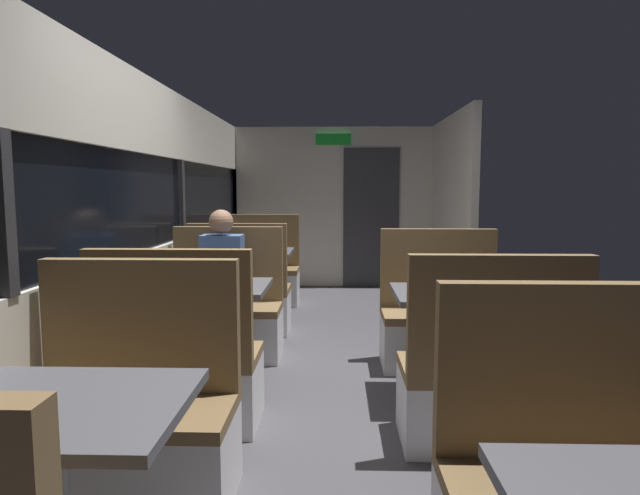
{
  "coord_description": "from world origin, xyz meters",
  "views": [
    {
      "loc": [
        0.05,
        -3.8,
        1.44
      ],
      "look_at": [
        -0.12,
        1.83,
        0.82
      ],
      "focal_mm": 30.83,
      "sensor_mm": 36.0,
      "label": 1
    }
  ],
  "objects_px": {
    "dining_table_mid_window": "(205,299)",
    "bench_rear_aisle_facing_entry": "(440,325)",
    "bench_mid_window_facing_end": "(179,373)",
    "dining_table_rear_aisle": "(461,306)",
    "bench_rear_aisle_facing_end": "(488,388)",
    "dining_table_far_window": "(252,260)",
    "seated_passenger": "(223,296)",
    "dining_table_near_window": "(50,431)",
    "bench_far_window_facing_entry": "(261,277)",
    "bench_near_window_facing_entry": "(132,429)",
    "bench_mid_window_facing_entry": "(226,318)",
    "bench_far_window_facing_end": "(241,300)"
  },
  "relations": [
    {
      "from": "dining_table_near_window",
      "to": "seated_passenger",
      "type": "xyz_separation_m",
      "value": [
        0.0,
        2.79,
        -0.1
      ]
    },
    {
      "from": "dining_table_rear_aisle",
      "to": "bench_rear_aisle_facing_entry",
      "type": "height_order",
      "value": "bench_rear_aisle_facing_entry"
    },
    {
      "from": "dining_table_near_window",
      "to": "dining_table_mid_window",
      "type": "height_order",
      "value": "same"
    },
    {
      "from": "seated_passenger",
      "to": "dining_table_near_window",
      "type": "bearing_deg",
      "value": -90.0
    },
    {
      "from": "dining_table_mid_window",
      "to": "bench_far_window_facing_entry",
      "type": "height_order",
      "value": "bench_far_window_facing_entry"
    },
    {
      "from": "seated_passenger",
      "to": "bench_rear_aisle_facing_entry",
      "type": "bearing_deg",
      "value": -4.08
    },
    {
      "from": "bench_mid_window_facing_end",
      "to": "bench_far_window_facing_end",
      "type": "xyz_separation_m",
      "value": [
        0.0,
        2.16,
        0.0
      ]
    },
    {
      "from": "dining_table_far_window",
      "to": "dining_table_near_window",
      "type": "bearing_deg",
      "value": -90.0
    },
    {
      "from": "bench_rear_aisle_facing_end",
      "to": "dining_table_near_window",
      "type": "bearing_deg",
      "value": -144.76
    },
    {
      "from": "dining_table_mid_window",
      "to": "bench_mid_window_facing_end",
      "type": "xyz_separation_m",
      "value": [
        0.0,
        -0.7,
        -0.31
      ]
    },
    {
      "from": "bench_mid_window_facing_end",
      "to": "seated_passenger",
      "type": "xyz_separation_m",
      "value": [
        0.0,
        1.33,
        0.21
      ]
    },
    {
      "from": "dining_table_far_window",
      "to": "seated_passenger",
      "type": "xyz_separation_m",
      "value": [
        0.0,
        -1.54,
        -0.1
      ]
    },
    {
      "from": "bench_near_window_facing_entry",
      "to": "bench_rear_aisle_facing_end",
      "type": "bearing_deg",
      "value": 17.52
    },
    {
      "from": "bench_near_window_facing_entry",
      "to": "bench_rear_aisle_facing_end",
      "type": "height_order",
      "value": "same"
    },
    {
      "from": "bench_far_window_facing_entry",
      "to": "dining_table_rear_aisle",
      "type": "relative_size",
      "value": 1.22
    },
    {
      "from": "bench_mid_window_facing_end",
      "to": "bench_rear_aisle_facing_end",
      "type": "relative_size",
      "value": 1.0
    },
    {
      "from": "bench_near_window_facing_entry",
      "to": "dining_table_far_window",
      "type": "bearing_deg",
      "value": 90.0
    },
    {
      "from": "bench_mid_window_facing_entry",
      "to": "bench_rear_aisle_facing_entry",
      "type": "xyz_separation_m",
      "value": [
        1.79,
        -0.2,
        0.0
      ]
    },
    {
      "from": "seated_passenger",
      "to": "bench_near_window_facing_entry",
      "type": "bearing_deg",
      "value": -90.0
    },
    {
      "from": "bench_mid_window_facing_entry",
      "to": "dining_table_near_window",
      "type": "bearing_deg",
      "value": -90.0
    },
    {
      "from": "bench_far_window_facing_end",
      "to": "bench_far_window_facing_entry",
      "type": "relative_size",
      "value": 1.0
    },
    {
      "from": "dining_table_near_window",
      "to": "dining_table_mid_window",
      "type": "distance_m",
      "value": 2.16
    },
    {
      "from": "dining_table_rear_aisle",
      "to": "bench_rear_aisle_facing_end",
      "type": "distance_m",
      "value": 0.77
    },
    {
      "from": "bench_far_window_facing_end",
      "to": "seated_passenger",
      "type": "distance_m",
      "value": 0.86
    },
    {
      "from": "dining_table_far_window",
      "to": "dining_table_rear_aisle",
      "type": "relative_size",
      "value": 1.0
    },
    {
      "from": "dining_table_mid_window",
      "to": "bench_far_window_facing_end",
      "type": "relative_size",
      "value": 0.82
    },
    {
      "from": "dining_table_far_window",
      "to": "bench_rear_aisle_facing_end",
      "type": "bearing_deg",
      "value": -59.7
    },
    {
      "from": "dining_table_near_window",
      "to": "bench_near_window_facing_entry",
      "type": "height_order",
      "value": "bench_near_window_facing_entry"
    },
    {
      "from": "dining_table_near_window",
      "to": "dining_table_rear_aisle",
      "type": "xyz_separation_m",
      "value": [
        1.79,
        1.96,
        0.0
      ]
    },
    {
      "from": "bench_far_window_facing_entry",
      "to": "bench_rear_aisle_facing_end",
      "type": "bearing_deg",
      "value": -64.56
    },
    {
      "from": "bench_mid_window_facing_entry",
      "to": "dining_table_far_window",
      "type": "bearing_deg",
      "value": 90.0
    },
    {
      "from": "dining_table_far_window",
      "to": "seated_passenger",
      "type": "height_order",
      "value": "seated_passenger"
    },
    {
      "from": "bench_mid_window_facing_entry",
      "to": "bench_far_window_facing_end",
      "type": "distance_m",
      "value": 0.77
    },
    {
      "from": "dining_table_mid_window",
      "to": "bench_rear_aisle_facing_entry",
      "type": "distance_m",
      "value": 1.88
    },
    {
      "from": "bench_near_window_facing_entry",
      "to": "dining_table_rear_aisle",
      "type": "height_order",
      "value": "bench_near_window_facing_entry"
    },
    {
      "from": "dining_table_far_window",
      "to": "bench_far_window_facing_entry",
      "type": "relative_size",
      "value": 0.82
    },
    {
      "from": "dining_table_mid_window",
      "to": "bench_mid_window_facing_end",
      "type": "relative_size",
      "value": 0.82
    },
    {
      "from": "bench_far_window_facing_entry",
      "to": "bench_rear_aisle_facing_entry",
      "type": "height_order",
      "value": "same"
    },
    {
      "from": "dining_table_mid_window",
      "to": "bench_far_window_facing_end",
      "type": "distance_m",
      "value": 1.5
    },
    {
      "from": "dining_table_far_window",
      "to": "dining_table_rear_aisle",
      "type": "bearing_deg",
      "value": -52.87
    },
    {
      "from": "bench_mid_window_facing_entry",
      "to": "dining_table_far_window",
      "type": "distance_m",
      "value": 1.5
    },
    {
      "from": "dining_table_mid_window",
      "to": "dining_table_rear_aisle",
      "type": "xyz_separation_m",
      "value": [
        1.79,
        -0.2,
        0.0
      ]
    },
    {
      "from": "dining_table_mid_window",
      "to": "bench_rear_aisle_facing_end",
      "type": "height_order",
      "value": "bench_rear_aisle_facing_end"
    },
    {
      "from": "bench_mid_window_facing_entry",
      "to": "dining_table_mid_window",
      "type": "bearing_deg",
      "value": -90.0
    },
    {
      "from": "bench_near_window_facing_entry",
      "to": "bench_mid_window_facing_entry",
      "type": "bearing_deg",
      "value": 90.0
    },
    {
      "from": "bench_far_window_facing_end",
      "to": "bench_mid_window_facing_entry",
      "type": "bearing_deg",
      "value": -90.0
    },
    {
      "from": "bench_rear_aisle_facing_end",
      "to": "bench_mid_window_facing_entry",
      "type": "bearing_deg",
      "value": 138.23
    },
    {
      "from": "bench_mid_window_facing_end",
      "to": "dining_table_far_window",
      "type": "distance_m",
      "value": 2.88
    },
    {
      "from": "dining_table_mid_window",
      "to": "bench_rear_aisle_facing_entry",
      "type": "relative_size",
      "value": 0.82
    },
    {
      "from": "seated_passenger",
      "to": "bench_mid_window_facing_end",
      "type": "bearing_deg",
      "value": -90.0
    }
  ]
}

